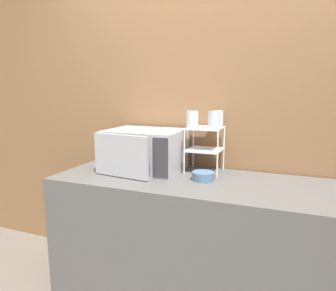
{
  "coord_description": "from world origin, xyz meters",
  "views": [
    {
      "loc": [
        0.54,
        -1.46,
        1.44
      ],
      "look_at": [
        -0.18,
        0.38,
        1.09
      ],
      "focal_mm": 32.0,
      "sensor_mm": 36.0,
      "label": 1
    }
  ],
  "objects_px": {
    "dish_rack": "(205,140)",
    "glass_back_right": "(217,119)",
    "glass_front_left": "(192,119)",
    "glass_front_right": "(214,120)",
    "bowl": "(203,176)",
    "microwave": "(144,150)"
  },
  "relations": [
    {
      "from": "microwave",
      "to": "glass_front_left",
      "type": "xyz_separation_m",
      "value": [
        0.35,
        0.04,
        0.23
      ]
    },
    {
      "from": "glass_front_left",
      "to": "dish_rack",
      "type": "bearing_deg",
      "value": 42.71
    },
    {
      "from": "glass_front_left",
      "to": "glass_back_right",
      "type": "bearing_deg",
      "value": 40.24
    },
    {
      "from": "glass_front_left",
      "to": "glass_back_right",
      "type": "height_order",
      "value": "same"
    },
    {
      "from": "microwave",
      "to": "glass_front_left",
      "type": "bearing_deg",
      "value": 7.4
    },
    {
      "from": "glass_back_right",
      "to": "bowl",
      "type": "height_order",
      "value": "glass_back_right"
    },
    {
      "from": "glass_front_left",
      "to": "glass_front_right",
      "type": "bearing_deg",
      "value": 3.32
    },
    {
      "from": "dish_rack",
      "to": "glass_front_left",
      "type": "distance_m",
      "value": 0.18
    },
    {
      "from": "glass_front_left",
      "to": "glass_front_right",
      "type": "height_order",
      "value": "same"
    },
    {
      "from": "glass_front_right",
      "to": "bowl",
      "type": "height_order",
      "value": "glass_front_right"
    },
    {
      "from": "glass_back_right",
      "to": "bowl",
      "type": "bearing_deg",
      "value": -95.89
    },
    {
      "from": "dish_rack",
      "to": "bowl",
      "type": "distance_m",
      "value": 0.29
    },
    {
      "from": "glass_back_right",
      "to": "glass_front_right",
      "type": "xyz_separation_m",
      "value": [
        -0.0,
        -0.12,
        0.0
      ]
    },
    {
      "from": "dish_rack",
      "to": "glass_front_right",
      "type": "bearing_deg",
      "value": -39.54
    },
    {
      "from": "bowl",
      "to": "glass_back_right",
      "type": "bearing_deg",
      "value": 84.11
    },
    {
      "from": "dish_rack",
      "to": "glass_front_left",
      "type": "bearing_deg",
      "value": -137.29
    },
    {
      "from": "dish_rack",
      "to": "glass_back_right",
      "type": "relative_size",
      "value": 2.77
    },
    {
      "from": "glass_front_left",
      "to": "bowl",
      "type": "relative_size",
      "value": 0.8
    },
    {
      "from": "dish_rack",
      "to": "glass_back_right",
      "type": "distance_m",
      "value": 0.17
    },
    {
      "from": "glass_front_left",
      "to": "glass_front_right",
      "type": "xyz_separation_m",
      "value": [
        0.14,
        0.01,
        0.0
      ]
    },
    {
      "from": "glass_front_left",
      "to": "bowl",
      "type": "height_order",
      "value": "glass_front_left"
    },
    {
      "from": "glass_back_right",
      "to": "glass_front_right",
      "type": "height_order",
      "value": "same"
    }
  ]
}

